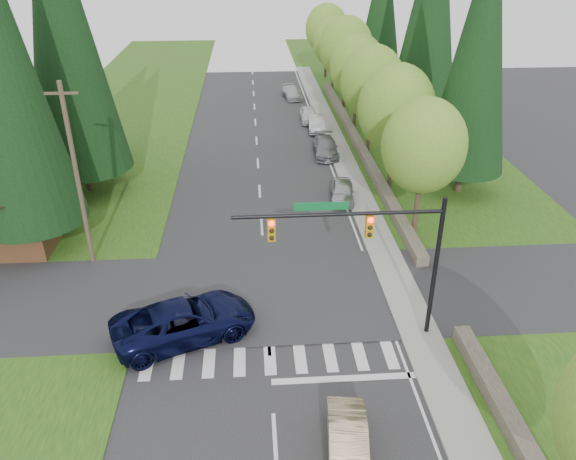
{
  "coord_description": "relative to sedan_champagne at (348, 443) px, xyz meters",
  "views": [
    {
      "loc": [
        -0.53,
        -15.48,
        16.16
      ],
      "look_at": [
        1.23,
        9.7,
        2.8
      ],
      "focal_mm": 35.0,
      "sensor_mm": 36.0,
      "label": 1
    }
  ],
  "objects": [
    {
      "name": "curb_east",
      "position": [
        3.57,
        24.01,
        -0.58
      ],
      "size": [
        0.2,
        80.0,
        0.13
      ],
      "primitive_type": "cube",
      "color": "gray",
      "rests_on": "ground"
    },
    {
      "name": "cross_street",
      "position": [
        -2.48,
        10.01,
        -0.64
      ],
      "size": [
        120.0,
        8.0,
        0.1
      ],
      "primitive_type": "cube",
      "color": "#28282B",
      "rests_on": "ground"
    },
    {
      "name": "ground",
      "position": [
        -2.48,
        2.01,
        -0.64
      ],
      "size": [
        120.0,
        120.0,
        0.0
      ],
      "primitive_type": "plane",
      "color": "#28282B",
      "rests_on": "ground"
    },
    {
      "name": "suv_navy",
      "position": [
        -6.22,
        7.01,
        0.25
      ],
      "size": [
        7.03,
        5.08,
        1.78
      ],
      "primitive_type": "imported",
      "rotation": [
        0.0,
        0.0,
        1.95
      ],
      "color": "black",
      "rests_on": "ground"
    },
    {
      "name": "decid_tree_5",
      "position": [
        6.62,
        51.01,
        4.89
      ],
      "size": [
        4.8,
        4.8,
        8.3
      ],
      "color": "#38281C",
      "rests_on": "ground"
    },
    {
      "name": "decid_tree_4",
      "position": [
        6.82,
        44.01,
        5.42
      ],
      "size": [
        5.4,
        5.4,
        9.18
      ],
      "color": "#38281C",
      "rests_on": "ground"
    },
    {
      "name": "parked_car_a",
      "position": [
        3.12,
        21.13,
        0.01
      ],
      "size": [
        2.02,
        4.0,
        1.3
      ],
      "primitive_type": "imported",
      "rotation": [
        0.0,
        0.0,
        -0.13
      ],
      "color": "#A8A9AD",
      "rests_on": "ground"
    },
    {
      "name": "decid_tree_6",
      "position": [
        6.72,
        58.01,
        5.22
      ],
      "size": [
        5.2,
        5.2,
        8.86
      ],
      "color": "#38281C",
      "rests_on": "ground"
    },
    {
      "name": "conifer_e_a",
      "position": [
        11.52,
        22.01,
        9.15
      ],
      "size": [
        5.44,
        5.44,
        17.8
      ],
      "color": "#38281C",
      "rests_on": "ground"
    },
    {
      "name": "parked_car_e",
      "position": [
        1.72,
        48.14,
        -0.02
      ],
      "size": [
        2.32,
        4.49,
        1.24
      ],
      "primitive_type": "imported",
      "rotation": [
        0.0,
        0.0,
        0.14
      ],
      "color": "#B3B4B8",
      "rests_on": "ground"
    },
    {
      "name": "conifer_w_c",
      "position": [
        -14.48,
        24.01,
        10.65
      ],
      "size": [
        6.46,
        6.46,
        20.8
      ],
      "color": "#38281C",
      "rests_on": "ground"
    },
    {
      "name": "conifer_e_b",
      "position": [
        12.52,
        36.01,
        10.15
      ],
      "size": [
        6.12,
        6.12,
        19.8
      ],
      "color": "#38281C",
      "rests_on": "ground"
    },
    {
      "name": "parked_car_c",
      "position": [
        3.12,
        36.49,
        0.04
      ],
      "size": [
        1.77,
        4.21,
        1.35
      ],
      "primitive_type": "imported",
      "rotation": [
        0.0,
        0.0,
        -0.08
      ],
      "color": "#AEAEB3",
      "rests_on": "ground"
    },
    {
      "name": "decid_tree_3",
      "position": [
        6.72,
        37.01,
        5.02
      ],
      "size": [
        5.0,
        5.0,
        8.55
      ],
      "color": "#38281C",
      "rests_on": "ground"
    },
    {
      "name": "sidewalk_east",
      "position": [
        4.42,
        24.01,
        -0.58
      ],
      "size": [
        1.8,
        80.0,
        0.13
      ],
      "primitive_type": "cube",
      "color": "gray",
      "rests_on": "ground"
    },
    {
      "name": "conifer_w_e",
      "position": [
        -16.48,
        30.01,
        9.65
      ],
      "size": [
        5.78,
        5.78,
        18.8
      ],
      "color": "#38281C",
      "rests_on": "ground"
    },
    {
      "name": "grass_east",
      "position": [
        10.52,
        22.01,
        -0.61
      ],
      "size": [
        14.0,
        110.0,
        0.06
      ],
      "primitive_type": "cube",
      "color": "#224A13",
      "rests_on": "ground"
    },
    {
      "name": "conifer_e_c",
      "position": [
        11.52,
        50.01,
        8.65
      ],
      "size": [
        5.1,
        5.1,
        16.8
      ],
      "color": "#38281C",
      "rests_on": "ground"
    },
    {
      "name": "sedan_champagne",
      "position": [
        0.0,
        0.0,
        0.0
      ],
      "size": [
        1.74,
        4.0,
        1.28
      ],
      "primitive_type": "imported",
      "rotation": [
        0.0,
        0.0,
        -0.1
      ],
      "color": "#CDB289",
      "rests_on": "ground"
    },
    {
      "name": "decid_tree_1",
      "position": [
        6.82,
        23.01,
        5.16
      ],
      "size": [
        5.2,
        5.2,
        8.8
      ],
      "color": "#38281C",
      "rests_on": "ground"
    },
    {
      "name": "decid_tree_0",
      "position": [
        6.72,
        16.01,
        4.96
      ],
      "size": [
        4.8,
        4.8,
        8.37
      ],
      "color": "#38281C",
      "rests_on": "ground"
    },
    {
      "name": "grass_west",
      "position": [
        -15.48,
        22.01,
        -0.61
      ],
      "size": [
        14.0,
        110.0,
        0.06
      ],
      "primitive_type": "cube",
      "color": "#224A13",
      "rests_on": "ground"
    },
    {
      "name": "traffic_signal",
      "position": [
        1.89,
        6.51,
        4.34
      ],
      "size": [
        8.7,
        0.37,
        6.8
      ],
      "color": "black",
      "rests_on": "ground"
    },
    {
      "name": "stone_wall_north",
      "position": [
        6.12,
        32.01,
        -0.29
      ],
      "size": [
        0.7,
        40.0,
        0.7
      ],
      "primitive_type": "cube",
      "color": "#4C4438",
      "rests_on": "ground"
    },
    {
      "name": "parked_car_d",
      "position": [
        2.68,
        39.36,
        0.04
      ],
      "size": [
        1.67,
        4.0,
        1.35
      ],
      "primitive_type": "imported",
      "rotation": [
        0.0,
        0.0,
        -0.02
      ],
      "color": "silver",
      "rests_on": "ground"
    },
    {
      "name": "parked_car_b",
      "position": [
        3.12,
        29.98,
        0.04
      ],
      "size": [
        2.07,
        4.75,
        1.36
      ],
      "primitive_type": "imported",
      "rotation": [
        0.0,
        0.0,
        -0.04
      ],
      "color": "slate",
      "rests_on": "ground"
    },
    {
      "name": "utility_pole",
      "position": [
        -11.98,
        14.01,
        4.5
      ],
      "size": [
        1.6,
        0.24,
        10.0
      ],
      "color": "#473828",
      "rests_on": "ground"
    },
    {
      "name": "decid_tree_2",
      "position": [
        6.62,
        30.01,
        5.29
      ],
      "size": [
        5.0,
        5.0,
        8.82
      ],
      "color": "#38281C",
      "rests_on": "ground"
    }
  ]
}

